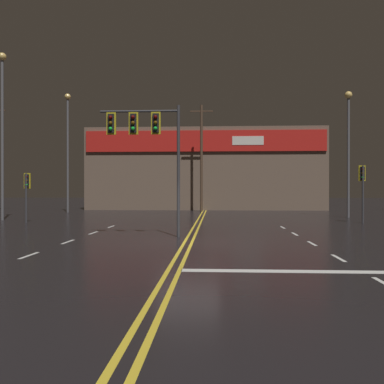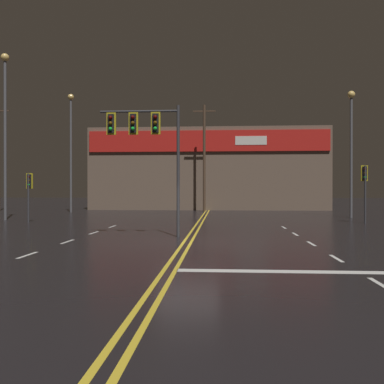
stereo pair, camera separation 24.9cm
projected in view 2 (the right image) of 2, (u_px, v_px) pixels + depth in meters
The scene contains 10 objects.
ground_plane at pixel (187, 243), 16.96m from camera, with size 200.00×200.00×0.00m, color black.
road_markings at pixel (209, 246), 15.80m from camera, with size 14.43×60.00×0.01m.
traffic_signal_median at pixel (145, 134), 19.03m from camera, with size 3.59×0.36×5.86m.
traffic_signal_corner_northeast at pixel (365, 181), 26.94m from camera, with size 0.42×0.36×3.66m.
traffic_signal_corner_northwest at pixel (29, 186), 27.57m from camera, with size 0.42×0.36×3.18m.
streetlight_near_left at pixel (71, 139), 40.13m from camera, with size 0.56×0.56×11.13m.
streetlight_median_approach at pixel (5, 117), 29.80m from camera, with size 0.56×0.56×11.63m.
streetlight_far_left at pixel (351, 137), 32.35m from camera, with size 0.56×0.56×9.61m.
building_backdrop at pixel (209, 170), 49.09m from camera, with size 25.32×10.23×8.69m.
utility_pole_row at pixel (212, 155), 41.55m from camera, with size 45.31×0.26×10.96m.
Camera 2 is at (1.32, -16.90, 2.09)m, focal length 40.00 mm.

